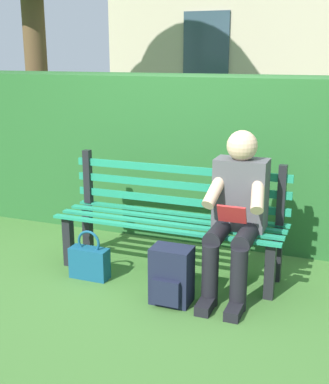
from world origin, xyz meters
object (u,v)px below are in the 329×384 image
at_px(handbag, 89,262).
at_px(person_seated, 236,209).
at_px(backpack, 171,276).
at_px(park_bench, 172,216).

bearing_deg(handbag, person_seated, -168.68).
xyz_separation_m(person_seated, backpack, (0.36, 0.36, -0.42)).
xyz_separation_m(backpack, handbag, (0.73, -0.15, -0.07)).
relative_size(park_bench, person_seated, 1.54).
bearing_deg(person_seated, park_bench, -17.48).
distance_m(person_seated, handbag, 1.21).
height_order(person_seated, handbag, person_seated).
bearing_deg(park_bench, person_seated, 162.52).
bearing_deg(handbag, park_bench, -144.00).
height_order(park_bench, backpack, park_bench).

